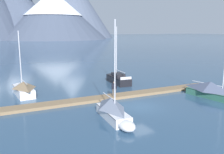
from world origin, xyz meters
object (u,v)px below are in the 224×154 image
Objects in this scene: sailboat_second_berth at (114,110)px; sailboat_mid_dock_port at (117,78)px; person_on_dock at (114,88)px; sailboat_nearest_berth at (23,88)px; sailboat_mid_dock_starboard at (215,91)px.

sailboat_second_berth is 1.05× the size of sailboat_mid_dock_port.
sailboat_second_berth is at bearing -117.59° from person_on_dock.
sailboat_mid_dock_port is (13.08, 0.85, -0.17)m from sailboat_nearest_berth.
person_on_dock is at bearing 62.41° from sailboat_second_berth.
sailboat_second_berth is at bearing -119.10° from sailboat_mid_dock_port.
sailboat_mid_dock_starboard is 11.28m from person_on_dock.
sailboat_mid_dock_port is at bearing 115.54° from sailboat_mid_dock_starboard.
sailboat_mid_dock_starboard is at bearing 3.44° from sailboat_second_berth.
sailboat_second_berth is 4.97× the size of person_on_dock.
sailboat_mid_dock_port is 8.55m from person_on_dock.
person_on_dock is (8.79, -6.52, 0.47)m from sailboat_nearest_berth.
sailboat_nearest_berth is at bearing 115.47° from sailboat_second_berth.
sailboat_second_berth is at bearing -176.56° from sailboat_mid_dock_starboard.
sailboat_mid_dock_port is 13.60m from sailboat_mid_dock_starboard.
sailboat_nearest_berth is 0.94× the size of sailboat_mid_dock_port.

